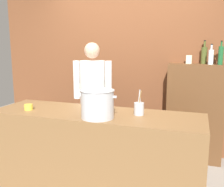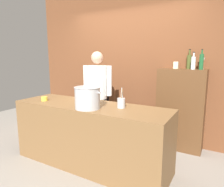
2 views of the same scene
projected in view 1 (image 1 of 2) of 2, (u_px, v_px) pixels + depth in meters
name	position (u px, v px, depth m)	size (l,w,h in m)	color
brick_back_panel	(129.00, 54.00, 3.95)	(4.40, 0.10, 3.00)	brown
prep_counter	(96.00, 152.00, 2.84)	(2.31, 0.70, 0.90)	brown
bar_cabinet	(194.00, 113.00, 3.58)	(0.76, 0.32, 1.37)	brown
chef	(93.00, 94.00, 3.50)	(0.52, 0.39, 1.66)	black
stockpot_large	(98.00, 104.00, 2.53)	(0.40, 0.34, 0.28)	#B7BABF
utensil_crock	(139.00, 108.00, 2.66)	(0.10, 0.10, 0.27)	#B7BABF
butter_jar	(29.00, 107.00, 2.87)	(0.10, 0.10, 0.06)	yellow
wine_bottle_clear	(211.00, 57.00, 3.34)	(0.07, 0.07, 0.27)	silver
wine_bottle_olive	(204.00, 55.00, 3.49)	(0.08, 0.08, 0.32)	#475123
wine_bottle_green	(221.00, 55.00, 3.29)	(0.06, 0.06, 0.31)	#1E592D
wine_glass_short	(220.00, 55.00, 3.42)	(0.06, 0.06, 0.18)	silver
spice_tin_cream	(189.00, 59.00, 3.51)	(0.07, 0.07, 0.12)	beige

